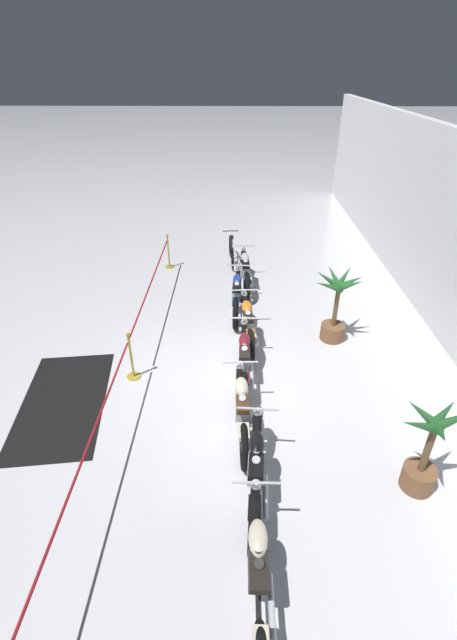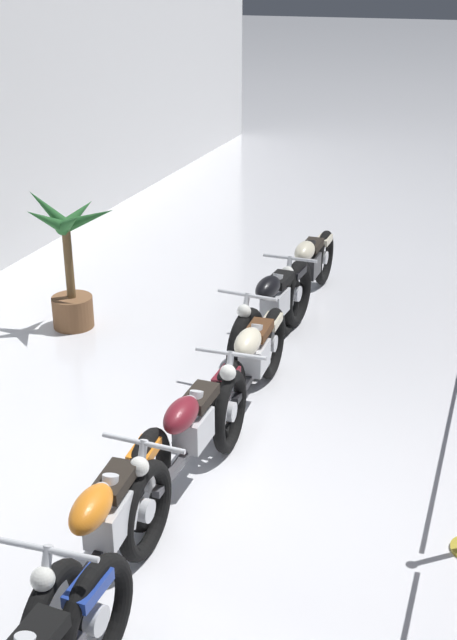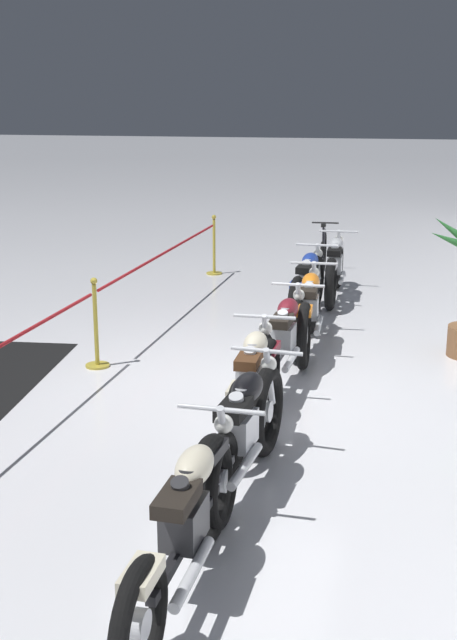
# 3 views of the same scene
# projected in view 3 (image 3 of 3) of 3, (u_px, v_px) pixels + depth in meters

# --- Properties ---
(ground_plane) EXTENTS (120.00, 120.00, 0.00)m
(ground_plane) POSITION_uv_depth(u_px,v_px,m) (230.00, 379.00, 8.89)
(ground_plane) COLOR silver
(motorcycle_silver_0) EXTENTS (2.27, 0.62, 0.97)m
(motorcycle_silver_0) POSITION_uv_depth(u_px,v_px,m) (335.00, 268.00, 12.39)
(motorcycle_silver_0) COLOR black
(motorcycle_silver_0) RESTS_ON ground
(motorcycle_blue_1) EXTENTS (2.29, 0.62, 0.97)m
(motorcycle_blue_1) POSITION_uv_depth(u_px,v_px,m) (307.00, 286.00, 11.16)
(motorcycle_blue_1) COLOR black
(motorcycle_blue_1) RESTS_ON ground
(motorcycle_orange_2) EXTENTS (2.29, 0.62, 0.97)m
(motorcycle_orange_2) POSITION_uv_depth(u_px,v_px,m) (309.00, 311.00, 9.82)
(motorcycle_orange_2) COLOR black
(motorcycle_orange_2) RESTS_ON ground
(motorcycle_maroon_3) EXTENTS (2.40, 0.62, 0.94)m
(motorcycle_maroon_3) POSITION_uv_depth(u_px,v_px,m) (285.00, 341.00, 8.65)
(motorcycle_maroon_3) COLOR black
(motorcycle_maroon_3) RESTS_ON ground
(motorcycle_cream_4) EXTENTS (2.16, 0.62, 0.94)m
(motorcycle_cream_4) POSITION_uv_depth(u_px,v_px,m) (252.00, 382.00, 7.38)
(motorcycle_cream_4) COLOR black
(motorcycle_cream_4) RESTS_ON ground
(motorcycle_black_5) EXTENTS (2.34, 0.62, 0.98)m
(motorcycle_black_5) POSITION_uv_depth(u_px,v_px,m) (241.00, 436.00, 6.16)
(motorcycle_black_5) COLOR black
(motorcycle_black_5) RESTS_ON ground
(motorcycle_cream_6) EXTENTS (2.40, 0.62, 0.94)m
(motorcycle_cream_6) POSITION_uv_depth(u_px,v_px,m) (188.00, 524.00, 4.91)
(motorcycle_cream_6) COLOR black
(motorcycle_cream_6) RESTS_ON ground
(bicycle) EXTENTS (1.70, 0.48, 0.94)m
(bicycle) POSITION_uv_depth(u_px,v_px,m) (323.00, 254.00, 14.10)
(bicycle) COLOR black
(bicycle) RESTS_ON ground
(stanchion_far_left) EXTENTS (10.71, 0.28, 1.05)m
(stanchion_far_left) POSITION_uv_depth(u_px,v_px,m) (137.00, 279.00, 10.41)
(stanchion_far_left) COLOR gold
(stanchion_far_left) RESTS_ON ground
(stanchion_mid_left) EXTENTS (0.28, 0.28, 1.05)m
(stanchion_mid_left) POSITION_uv_depth(u_px,v_px,m) (96.00, 337.00, 9.20)
(stanchion_mid_left) COLOR gold
(stanchion_mid_left) RESTS_ON ground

